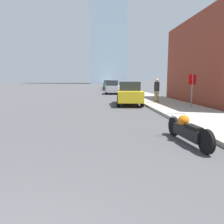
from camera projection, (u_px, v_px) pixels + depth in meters
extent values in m
cube|color=#9E998E|center=(124.00, 89.00, 41.32)|extent=(3.48, 240.00, 0.15)
cylinder|color=black|center=(174.00, 126.00, 7.28)|extent=(0.16, 0.65, 0.64)
cylinder|color=black|center=(206.00, 142.00, 5.48)|extent=(0.16, 0.65, 0.64)
cube|color=black|center=(188.00, 132.00, 6.37)|extent=(0.37, 1.42, 0.32)
sphere|color=orange|center=(184.00, 121.00, 6.61)|extent=(0.34, 0.34, 0.34)
cube|color=black|center=(194.00, 127.00, 6.05)|extent=(0.28, 0.66, 0.10)
sphere|color=silver|center=(174.00, 116.00, 7.26)|extent=(0.16, 0.16, 0.16)
cylinder|color=silver|center=(176.00, 113.00, 7.11)|extent=(0.62, 0.10, 0.04)
cube|color=gold|center=(129.00, 95.00, 16.34)|extent=(2.15, 4.64, 0.75)
cube|color=#23282D|center=(129.00, 86.00, 16.24)|extent=(1.67, 2.29, 0.64)
cylinder|color=black|center=(118.00, 99.00, 17.79)|extent=(0.26, 0.67, 0.66)
cylinder|color=black|center=(138.00, 99.00, 17.75)|extent=(0.26, 0.67, 0.66)
cylinder|color=black|center=(118.00, 102.00, 15.04)|extent=(0.26, 0.67, 0.66)
cylinder|color=black|center=(142.00, 102.00, 15.00)|extent=(0.26, 0.67, 0.66)
cube|color=#BCBCC1|center=(113.00, 89.00, 29.04)|extent=(2.08, 4.70, 0.76)
cube|color=#23282D|center=(113.00, 83.00, 28.94)|extent=(1.62, 2.31, 0.71)
cylinder|color=black|center=(107.00, 91.00, 30.51)|extent=(0.25, 0.63, 0.61)
cylinder|color=black|center=(118.00, 91.00, 30.48)|extent=(0.25, 0.63, 0.61)
cylinder|color=black|center=(106.00, 92.00, 27.71)|extent=(0.25, 0.63, 0.61)
cylinder|color=black|center=(119.00, 92.00, 27.68)|extent=(0.25, 0.63, 0.61)
cube|color=#1E6B33|center=(109.00, 86.00, 39.28)|extent=(2.20, 4.21, 0.72)
cube|color=#23282D|center=(109.00, 83.00, 39.18)|extent=(1.73, 2.09, 0.61)
cylinder|color=black|center=(104.00, 88.00, 40.42)|extent=(0.26, 0.65, 0.63)
cylinder|color=black|center=(113.00, 88.00, 40.70)|extent=(0.26, 0.65, 0.63)
cylinder|color=black|center=(106.00, 89.00, 37.97)|extent=(0.26, 0.65, 0.63)
cylinder|color=black|center=(115.00, 89.00, 38.25)|extent=(0.26, 0.65, 0.63)
cube|color=#1E3899|center=(107.00, 85.00, 49.41)|extent=(1.98, 4.18, 0.77)
cube|color=#23282D|center=(107.00, 82.00, 49.31)|extent=(1.57, 2.05, 0.63)
cylinder|color=black|center=(104.00, 86.00, 50.72)|extent=(0.25, 0.72, 0.70)
cylinder|color=black|center=(111.00, 86.00, 50.71)|extent=(0.25, 0.72, 0.70)
cylinder|color=black|center=(103.00, 87.00, 48.22)|extent=(0.25, 0.72, 0.70)
cylinder|color=black|center=(111.00, 87.00, 48.22)|extent=(0.25, 0.72, 0.70)
cylinder|color=slate|center=(192.00, 91.00, 13.30)|extent=(0.07, 0.07, 2.02)
cube|color=red|center=(192.00, 80.00, 13.19)|extent=(0.57, 0.26, 0.60)
cube|color=brown|center=(156.00, 97.00, 16.60)|extent=(0.29, 0.20, 0.86)
cube|color=black|center=(157.00, 86.00, 16.49)|extent=(0.36, 0.20, 0.68)
sphere|color=tan|center=(157.00, 80.00, 16.42)|extent=(0.25, 0.25, 0.25)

